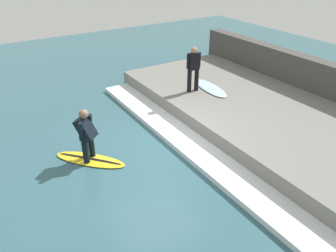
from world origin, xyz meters
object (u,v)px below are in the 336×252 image
Objects in this scene: surfer_waiting_near at (193,67)px; surfboard_waiting_near at (210,88)px; surfboard_riding at (90,160)px; surfer_riding at (86,133)px.

surfboard_waiting_near is at bearing -15.23° from surfer_waiting_near.
surfer_waiting_near is at bearing 17.12° from surfboard_riding.
surfboard_waiting_near is (0.63, -0.17, -0.81)m from surfer_waiting_near.
surfboard_riding is 4.96m from surfboard_waiting_near.
surfboard_waiting_near reaches higher than surfboard_riding.
surfer_riding is at bearing -166.94° from surfboard_waiting_near.
surfer_waiting_near is (4.17, 1.29, 1.36)m from surfboard_riding.
surfer_riding is (0.00, -0.00, 0.81)m from surfboard_riding.
surfer_waiting_near is at bearing 17.12° from surfer_riding.
surfer_riding reaches higher than surfboard_waiting_near.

